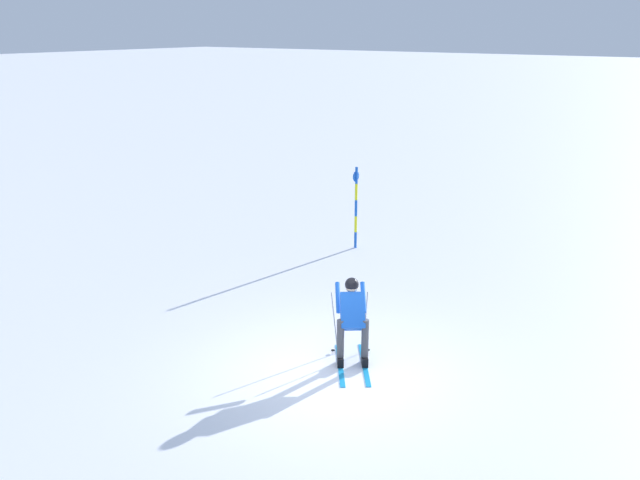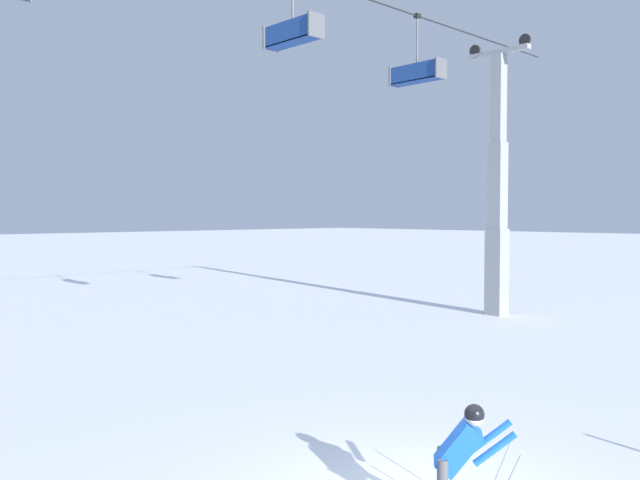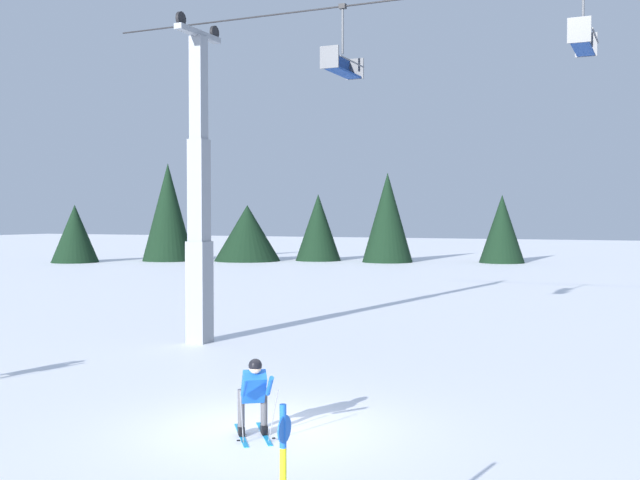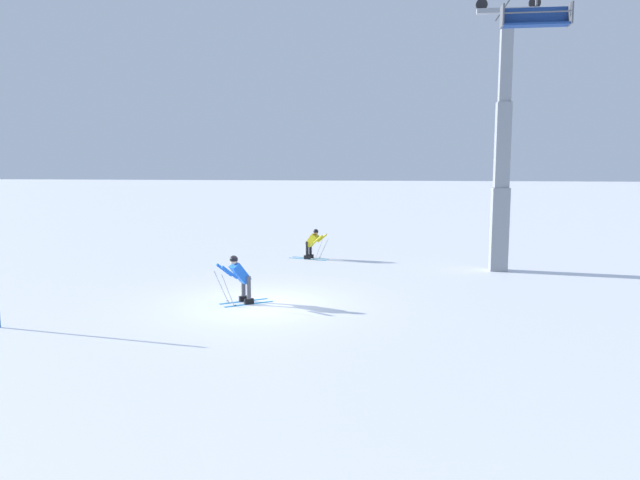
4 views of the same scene
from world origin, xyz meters
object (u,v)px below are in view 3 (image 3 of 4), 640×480
skier_carving_main (254,391)px  chairlift_seat_nearest (340,63)px  chairlift_seat_second (580,38)px  lift_tower_near (199,207)px

skier_carving_main → chairlift_seat_nearest: (-1.92, 8.71, 7.74)m
chairlift_seat_nearest → chairlift_seat_second: (6.74, 0.00, 0.10)m
chairlift_seat_second → chairlift_seat_nearest: bearing=-180.0°
lift_tower_near → chairlift_seat_second: (11.69, 0.00, 4.33)m
skier_carving_main → chairlift_seat_nearest: chairlift_seat_nearest is taller
lift_tower_near → skier_carving_main: bearing=-51.7°
lift_tower_near → chairlift_seat_second: size_ratio=5.38×
skier_carving_main → chairlift_seat_nearest: bearing=102.5°
chairlift_seat_nearest → chairlift_seat_second: size_ratio=1.05×
lift_tower_near → chairlift_seat_second: bearing=0.0°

